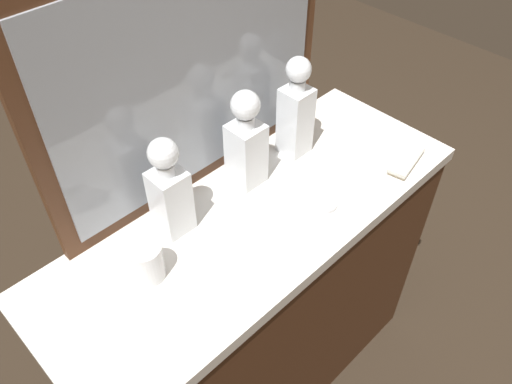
{
  "coord_description": "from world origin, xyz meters",
  "views": [
    {
      "loc": [
        -0.66,
        -0.67,
        1.92
      ],
      "look_at": [
        0.0,
        0.0,
        1.0
      ],
      "focal_mm": 36.07,
      "sensor_mm": 36.0,
      "label": 1
    }
  ],
  "objects_px": {
    "silver_brush_front": "(406,161)",
    "porcelain_dish": "(324,203)",
    "crystal_decanter_front": "(246,147)",
    "crystal_decanter_far_right": "(296,116)",
    "crystal_decanter_rear": "(170,195)",
    "crystal_tumbler_far_right": "(147,263)"
  },
  "relations": [
    {
      "from": "crystal_decanter_far_right",
      "to": "silver_brush_front",
      "type": "xyz_separation_m",
      "value": [
        0.18,
        -0.28,
        -0.11
      ]
    },
    {
      "from": "crystal_decanter_rear",
      "to": "porcelain_dish",
      "type": "height_order",
      "value": "crystal_decanter_rear"
    },
    {
      "from": "silver_brush_front",
      "to": "porcelain_dish",
      "type": "bearing_deg",
      "value": 168.34
    },
    {
      "from": "porcelain_dish",
      "to": "crystal_decanter_front",
      "type": "bearing_deg",
      "value": 109.6
    },
    {
      "from": "crystal_decanter_rear",
      "to": "porcelain_dish",
      "type": "xyz_separation_m",
      "value": [
        0.33,
        -0.22,
        -0.11
      ]
    },
    {
      "from": "crystal_tumbler_far_right",
      "to": "crystal_decanter_far_right",
      "type": "bearing_deg",
      "value": 7.23
    },
    {
      "from": "crystal_decanter_rear",
      "to": "crystal_tumbler_far_right",
      "type": "relative_size",
      "value": 2.9
    },
    {
      "from": "crystal_decanter_rear",
      "to": "porcelain_dish",
      "type": "distance_m",
      "value": 0.41
    },
    {
      "from": "crystal_decanter_far_right",
      "to": "porcelain_dish",
      "type": "xyz_separation_m",
      "value": [
        -0.11,
        -0.21,
        -0.12
      ]
    },
    {
      "from": "porcelain_dish",
      "to": "silver_brush_front",
      "type": "bearing_deg",
      "value": -11.66
    },
    {
      "from": "crystal_tumbler_far_right",
      "to": "silver_brush_front",
      "type": "relative_size",
      "value": 0.61
    },
    {
      "from": "crystal_decanter_front",
      "to": "silver_brush_front",
      "type": "xyz_separation_m",
      "value": [
        0.37,
        -0.28,
        -0.1
      ]
    },
    {
      "from": "crystal_decanter_far_right",
      "to": "silver_brush_front",
      "type": "distance_m",
      "value": 0.35
    },
    {
      "from": "crystal_decanter_rear",
      "to": "crystal_tumbler_far_right",
      "type": "distance_m",
      "value": 0.17
    },
    {
      "from": "crystal_tumbler_far_right",
      "to": "porcelain_dish",
      "type": "xyz_separation_m",
      "value": [
        0.47,
        -0.14,
        -0.04
      ]
    },
    {
      "from": "crystal_decanter_rear",
      "to": "crystal_decanter_front",
      "type": "xyz_separation_m",
      "value": [
        0.26,
        -0.0,
        0.0
      ]
    },
    {
      "from": "crystal_decanter_far_right",
      "to": "porcelain_dish",
      "type": "height_order",
      "value": "crystal_decanter_far_right"
    },
    {
      "from": "crystal_decanter_far_right",
      "to": "porcelain_dish",
      "type": "bearing_deg",
      "value": -117.88
    },
    {
      "from": "crystal_tumbler_far_right",
      "to": "crystal_decanter_front",
      "type": "bearing_deg",
      "value": 11.29
    },
    {
      "from": "crystal_decanter_front",
      "to": "crystal_decanter_far_right",
      "type": "bearing_deg",
      "value": -1.32
    },
    {
      "from": "silver_brush_front",
      "to": "porcelain_dish",
      "type": "height_order",
      "value": "silver_brush_front"
    },
    {
      "from": "silver_brush_front",
      "to": "crystal_decanter_front",
      "type": "bearing_deg",
      "value": 143.22
    }
  ]
}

